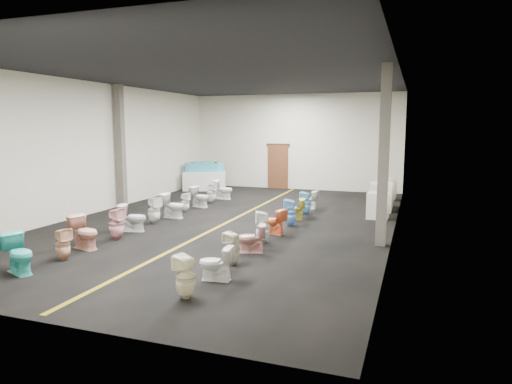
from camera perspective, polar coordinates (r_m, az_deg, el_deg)
floor at (r=14.60m, az=-3.23°, el=-3.63°), size 16.00×16.00×0.00m
ceiling at (r=14.37m, az=-3.38°, el=14.22°), size 16.00×16.00×0.00m
wall_back at (r=21.90m, az=4.84°, el=6.24°), size 10.00×0.00×10.00m
wall_front at (r=7.60m, az=-27.24°, el=1.71°), size 10.00×0.00×10.00m
wall_left at (r=16.88m, az=-19.23°, el=5.24°), size 0.00×16.00×16.00m
wall_right at (r=13.21m, az=17.21°, el=4.63°), size 0.00×16.00×16.00m
aisle_stripe at (r=14.60m, az=-3.23°, el=-3.61°), size 0.12×15.60×0.01m
back_door at (r=22.13m, az=2.76°, el=3.17°), size 1.00×0.10×2.10m
door_frame at (r=22.07m, az=2.79°, el=5.94°), size 1.15×0.08×0.10m
column_left at (r=17.52m, az=-16.55°, el=5.45°), size 0.25×0.25×4.50m
column_right at (r=11.73m, az=15.68°, el=4.29°), size 0.25×0.25×4.50m
display_table at (r=21.73m, az=-6.44°, el=1.41°), size 2.19×1.63×0.87m
bathtub at (r=21.67m, az=-6.47°, el=3.07°), size 1.80×1.04×0.55m
appliance_crate_a at (r=15.42m, az=15.00°, el=-1.65°), size 0.69×0.69×0.85m
appliance_crate_b at (r=16.72m, az=15.37°, el=-0.61°), size 0.75×0.75×1.02m
appliance_crate_c at (r=17.66m, az=15.58°, el=-0.50°), size 0.73×0.73×0.82m
appliance_crate_d at (r=19.42m, az=15.95°, el=0.38°), size 0.82×0.82×0.91m
toilet_left_0 at (r=10.57m, az=-27.49°, el=-6.87°), size 0.92×0.71×0.82m
toilet_left_1 at (r=11.18m, az=-23.01°, el=-6.03°), size 0.41×0.41×0.74m
toilet_left_2 at (r=11.99m, az=-20.60°, el=-4.74°), size 0.90×0.66×0.83m
toilet_left_3 at (r=12.68m, az=-17.08°, el=-3.81°), size 0.42×0.42×0.86m
toilet_left_4 at (r=13.55m, az=-15.16°, el=-3.13°), size 0.86×0.61×0.79m
toilet_left_5 at (r=14.47m, az=-12.62°, el=-2.22°), size 0.49×0.49×0.84m
toilet_left_6 at (r=15.23m, az=-10.30°, el=-1.70°), size 0.80×0.46×0.81m
toilet_left_7 at (r=16.20m, az=-8.87°, el=-1.29°), size 0.34×0.33×0.69m
toilet_left_8 at (r=17.12m, az=-7.00°, el=-0.61°), size 0.83×0.59×0.77m
toilet_left_9 at (r=17.97m, az=-5.60°, el=-0.10°), size 0.38×0.37×0.81m
toilet_left_10 at (r=18.89m, az=-4.13°, el=0.30°), size 0.82×0.51×0.80m
toilet_right_0 at (r=8.17m, az=-8.79°, el=-10.43°), size 0.44×0.44×0.78m
toilet_right_1 at (r=9.03m, az=-5.05°, el=-8.86°), size 0.72×0.46×0.69m
toilet_right_2 at (r=9.97m, az=-2.97°, el=-7.07°), size 0.41×0.40×0.73m
toilet_right_3 at (r=10.91m, az=-0.61°, el=-5.80°), size 0.77×0.59×0.70m
toilet_right_4 at (r=11.83m, az=0.88°, el=-4.36°), size 0.50×0.49×0.83m
toilet_right_5 at (r=12.78m, az=2.20°, el=-3.67°), size 0.80×0.60×0.72m
toilet_right_6 at (r=13.83m, az=4.35°, el=-2.57°), size 0.41×0.40×0.82m
toilet_right_7 at (r=14.76m, az=4.76°, el=-2.14°), size 0.77×0.58×0.69m
toilet_right_8 at (r=15.67m, az=6.23°, el=-1.38°), size 0.38×0.38×0.78m
toilet_right_9 at (r=16.80m, az=6.62°, el=-0.94°), size 0.73×0.52×0.67m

